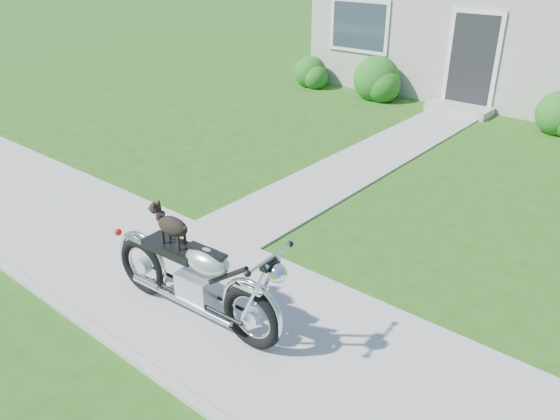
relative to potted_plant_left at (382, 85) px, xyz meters
The scene contains 6 objects.
ground 9.24m from the potted_plant_left, 67.81° to the right, with size 80.00×80.00×0.00m, color #235114.
sidewalk 9.24m from the potted_plant_left, 67.81° to the right, with size 24.00×2.20×0.04m, color #9E9B93.
walkway 4.08m from the potted_plant_left, 60.76° to the right, with size 1.20×8.00×0.03m, color #9E9B93.
shrub_row 3.22m from the potted_plant_left, ahead, with size 11.24×1.12×1.12m.
potted_plant_left is the anchor object (origin of this frame).
motorcycle_with_dog 9.42m from the potted_plant_left, 71.08° to the right, with size 2.22×0.60×1.18m.
Camera 1 is at (3.10, -3.31, 3.53)m, focal length 35.00 mm.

